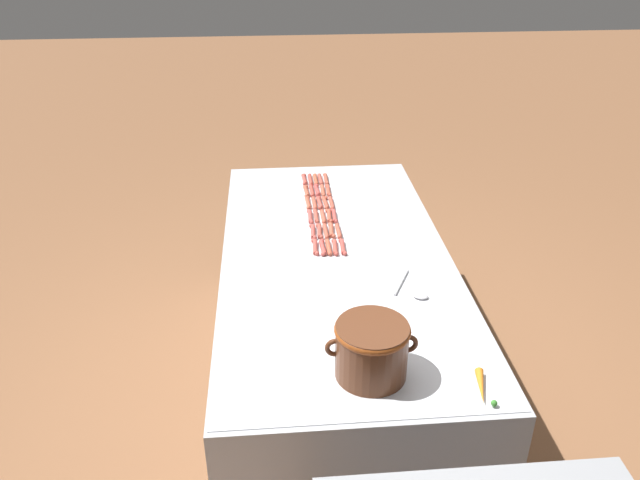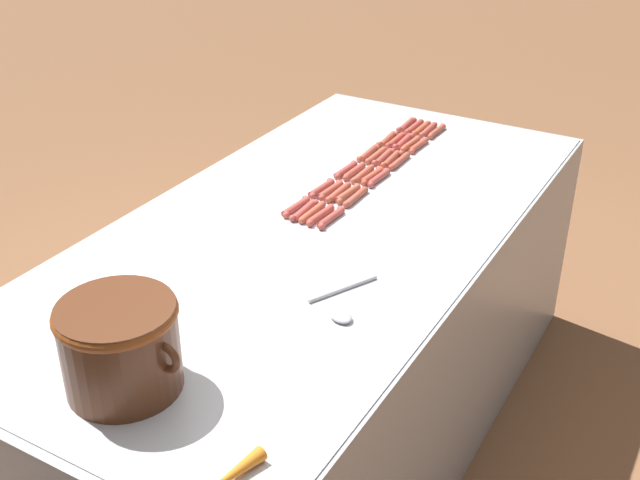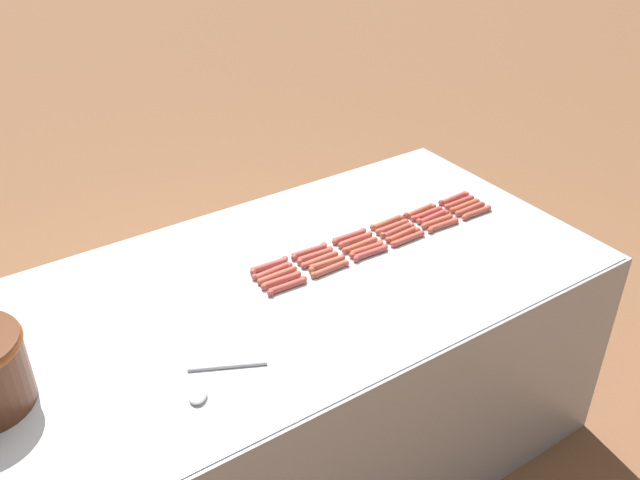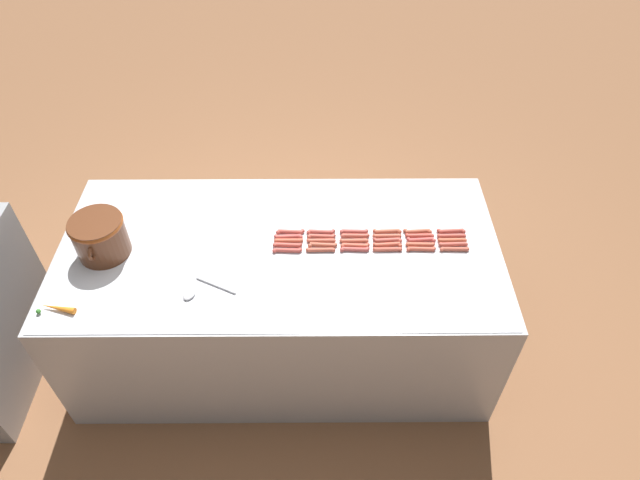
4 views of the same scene
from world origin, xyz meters
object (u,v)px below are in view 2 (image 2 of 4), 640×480
hot_dog_27 (346,170)px  hot_dog_25 (387,139)px  hot_dog_1 (418,145)px  hot_dog_8 (392,159)px  hot_dog_2 (399,161)px  carrot (229,478)px  hot_dog_17 (312,212)px  hot_dog_7 (411,144)px  hot_dog_5 (331,218)px  hot_dog_13 (404,141)px  hot_dog_3 (379,178)px  hot_dog_4 (356,197)px  hot_dog_10 (348,194)px  hot_dog_12 (421,128)px  hot_dog_22 (330,190)px  hot_dog_16 (339,192)px  hot_dog_28 (321,188)px  hot_dog_19 (396,140)px  hot_dog_24 (407,125)px  hot_dog_9 (372,176)px  hot_dog_11 (321,215)px  hot_dog_23 (304,210)px  hot_dog_18 (414,127)px  hot_dog_15 (363,174)px  hot_dog_6 (428,130)px  hot_dog_14 (384,157)px  hot_dog_21 (354,171)px  hot_dog_20 (376,155)px  hot_dog_29 (296,207)px  bean_pot (120,343)px  hot_dog_26 (368,153)px  hot_dog_0 (437,131)px

hot_dog_27 → hot_dog_25: bearing=-90.2°
hot_dog_1 → hot_dog_8: bearing=80.5°
hot_dog_2 → carrot: size_ratio=0.84×
hot_dog_8 → hot_dog_17: (0.04, 0.51, 0.00)m
hot_dog_7 → hot_dog_5: bearing=93.1°
hot_dog_1 → hot_dog_8: same height
hot_dog_8 → hot_dog_27: (0.10, 0.17, 0.00)m
hot_dog_5 → hot_dog_13: size_ratio=1.00×
hot_dog_3 → hot_dog_4: bearing=90.9°
hot_dog_27 → hot_dog_10: bearing=120.8°
hot_dog_12 → hot_dog_22: 0.68m
hot_dog_16 → hot_dog_28: (0.07, 0.00, 0.00)m
hot_dog_3 → hot_dog_1: bearing=-89.9°
hot_dog_19 → hot_dog_24: (0.03, -0.17, 0.00)m
hot_dog_19 → hot_dog_28: (0.03, 0.51, 0.00)m
hot_dog_9 → hot_dog_22: same height
hot_dog_24 → hot_dog_11: bearing=96.5°
hot_dog_22 → hot_dog_23: size_ratio=1.00×
hot_dog_2 → hot_dog_24: same height
hot_dog_10 → hot_dog_18: (0.06, -0.67, 0.00)m
hot_dog_1 → hot_dog_16: bearing=83.0°
hot_dog_9 → hot_dog_18: (0.07, -0.51, 0.00)m
hot_dog_22 → hot_dog_27: size_ratio=1.00×
hot_dog_2 → hot_dog_15: (0.06, 0.17, 0.00)m
hot_dog_24 → hot_dog_16: bearing=95.6°
hot_dog_12 → hot_dog_4: bearing=95.4°
hot_dog_8 → hot_dog_28: bearing=73.7°
hot_dog_8 → hot_dog_17: size_ratio=1.00×
hot_dog_3 → hot_dog_23: size_ratio=1.00×
hot_dog_6 → hot_dog_27: size_ratio=1.00×
hot_dog_11 → hot_dog_14: (0.03, -0.52, 0.00)m
hot_dog_10 → hot_dog_21: same height
hot_dog_5 → hot_dog_9: bearing=-84.6°
hot_dog_18 → hot_dog_23: bearing=90.0°
hot_dog_28 → hot_dog_23: bearing=101.6°
hot_dog_3 → hot_dog_18: size_ratio=1.00×
hot_dog_13 → hot_dog_24: size_ratio=1.00×
hot_dog_16 → hot_dog_20: same height
hot_dog_14 → hot_dog_29: 0.51m
hot_dog_2 → hot_dog_22: (0.10, 0.34, 0.00)m
hot_dog_25 → bean_pot: 1.61m
hot_dog_12 → hot_dog_14: same height
hot_dog_26 → hot_dog_27: size_ratio=1.00×
hot_dog_10 → hot_dog_15: size_ratio=1.00×
hot_dog_28 → bean_pot: bearing=96.6°
hot_dog_22 → hot_dog_26: 0.35m
hot_dog_2 → hot_dog_29: (0.13, 0.50, 0.00)m
hot_dog_8 → hot_dog_11: 0.51m
hot_dog_22 → hot_dog_28: same height
hot_dog_0 → hot_dog_22: same height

